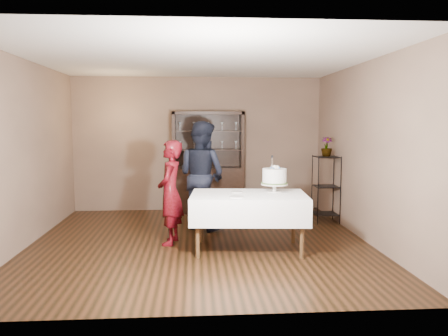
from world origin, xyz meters
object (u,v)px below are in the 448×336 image
(woman, at_px, (170,192))
(plant_etagere, at_px, (326,186))
(man, at_px, (202,175))
(cake_table, at_px, (249,207))
(potted_plant, at_px, (327,147))
(cake, at_px, (274,177))
(china_hutch, at_px, (208,179))

(woman, bearing_deg, plant_etagere, 123.24)
(plant_etagere, xyz_separation_m, man, (-2.24, -0.32, 0.25))
(cake_table, bearing_deg, potted_plant, 45.99)
(plant_etagere, xyz_separation_m, woman, (-2.71, -1.23, 0.12))
(woman, height_order, potted_plant, woman)
(woman, height_order, cake, woman)
(cake_table, xyz_separation_m, cake, (0.39, 0.15, 0.40))
(cake, bearing_deg, man, 131.06)
(china_hutch, height_order, cake_table, china_hutch)
(potted_plant, bearing_deg, cake, -128.80)
(plant_etagere, bearing_deg, man, -171.87)
(plant_etagere, relative_size, cake_table, 0.72)
(cake_table, bearing_deg, man, 115.59)
(cake, bearing_deg, potted_plant, 51.20)
(plant_etagere, xyz_separation_m, potted_plant, (0.00, 0.02, 0.71))
(china_hutch, bearing_deg, woman, -105.50)
(woman, xyz_separation_m, man, (0.48, 0.91, 0.14))
(man, distance_m, potted_plant, 2.31)
(man, bearing_deg, potted_plant, -131.41)
(china_hutch, distance_m, woman, 2.37)
(woman, relative_size, cake, 2.89)
(woman, xyz_separation_m, cake, (1.50, -0.26, 0.24))
(cake_table, distance_m, woman, 1.19)
(plant_etagere, bearing_deg, china_hutch, 153.17)
(cake_table, xyz_separation_m, man, (-0.63, 1.32, 0.30))
(china_hutch, height_order, plant_etagere, china_hutch)
(man, xyz_separation_m, potted_plant, (2.24, 0.34, 0.45))
(potted_plant, bearing_deg, china_hutch, 153.73)
(man, bearing_deg, plant_etagere, -132.01)
(potted_plant, bearing_deg, woman, -155.18)
(plant_etagere, bearing_deg, cake_table, -134.41)
(china_hutch, relative_size, cake, 3.77)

